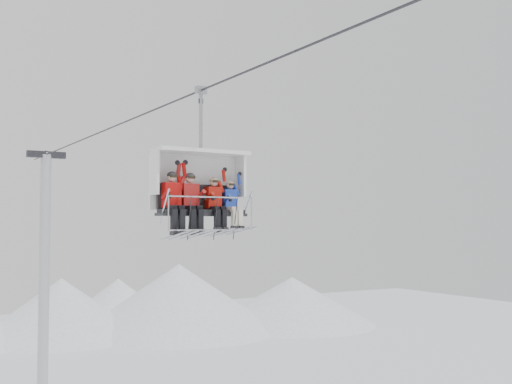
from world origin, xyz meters
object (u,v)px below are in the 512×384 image
skier_center_left (191,200)px  skier_center_right (215,202)px  chairlift_carrier (198,183)px  skier_far_left (173,199)px  lift_tower_right (44,297)px  skier_far_right (232,204)px

skier_center_left → skier_center_right: bearing=-0.9°
chairlift_carrier → skier_far_left: size_ratio=2.22×
skier_center_right → skier_far_left: bearing=179.4°
skier_far_left → skier_center_right: skier_far_left is taller
skier_far_left → skier_center_left: (0.53, -0.00, -0.01)m
lift_tower_right → skier_center_right: lift_tower_right is taller
chairlift_carrier → skier_center_right: 0.71m
skier_center_right → chairlift_carrier: bearing=138.7°
skier_center_left → skier_center_right: skier_center_left is taller
chairlift_carrier → skier_far_right: bearing=-20.6°
skier_center_left → skier_center_right: (0.72, -0.01, -0.04)m
skier_center_right → skier_far_right: skier_center_right is taller
skier_center_right → skier_far_right: (0.51, -0.01, -0.04)m
chairlift_carrier → lift_tower_right: bearing=90.0°
skier_far_right → chairlift_carrier: bearing=159.4°
skier_center_right → skier_far_right: bearing=-1.2°
chairlift_carrier → skier_far_right: size_ratio=2.36×
skier_far_left → skier_center_left: skier_far_left is taller
skier_center_left → skier_far_right: size_ratio=1.05×
skier_far_right → skier_far_left: bearing=179.2°
skier_far_left → skier_center_right: size_ratio=1.06×
skier_center_right → skier_center_left: bearing=179.1°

